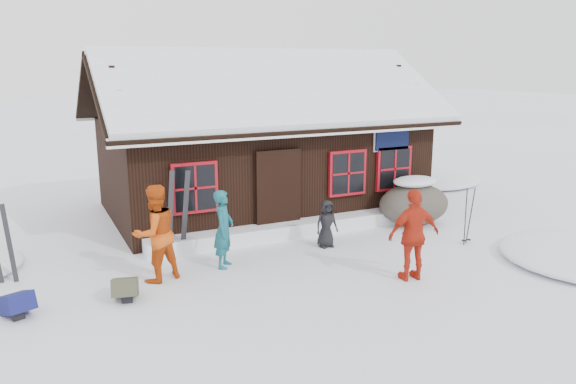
% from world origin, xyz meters
% --- Properties ---
extents(ground, '(120.00, 120.00, 0.00)m').
position_xyz_m(ground, '(0.00, 0.00, 0.00)').
color(ground, white).
rests_on(ground, ground).
extents(mountain_hut, '(8.90, 6.09, 4.42)m').
position_xyz_m(mountain_hut, '(1.50, 4.98, 1.58)').
color(mountain_hut, black).
rests_on(mountain_hut, ground).
extents(snow_drift, '(7.60, 0.60, 0.35)m').
position_xyz_m(snow_drift, '(1.50, 2.25, 0.17)').
color(snow_drift, white).
rests_on(snow_drift, ground).
extents(snow_mounds, '(20.60, 13.20, 0.48)m').
position_xyz_m(snow_mounds, '(1.65, 1.86, 0.00)').
color(snow_mounds, white).
rests_on(snow_mounds, ground).
extents(skier_teal, '(0.64, 0.69, 1.58)m').
position_xyz_m(skier_teal, '(-0.96, 0.97, 0.79)').
color(skier_teal, '#13525E').
rests_on(skier_teal, ground).
extents(skier_orange_left, '(1.07, 0.95, 1.85)m').
position_xyz_m(skier_orange_left, '(-2.35, 0.83, 0.92)').
color(skier_orange_left, '#C1460D').
rests_on(skier_orange_left, ground).
extents(skier_orange_right, '(1.08, 0.56, 1.76)m').
position_xyz_m(skier_orange_right, '(2.03, -1.22, 0.88)').
color(skier_orange_right, red).
rests_on(skier_orange_right, ground).
extents(skier_crouched, '(0.52, 0.34, 1.07)m').
position_xyz_m(skier_crouched, '(1.51, 1.17, 0.53)').
color(skier_crouched, black).
rests_on(skier_crouched, ground).
extents(boulder, '(1.88, 1.41, 1.11)m').
position_xyz_m(boulder, '(4.41, 1.82, 0.56)').
color(boulder, '#544E43').
rests_on(boulder, ground).
extents(ski_pair_mid, '(0.45, 0.10, 1.56)m').
position_xyz_m(ski_pair_mid, '(-4.95, 1.93, 0.73)').
color(ski_pair_mid, black).
rests_on(ski_pair_mid, ground).
extents(ski_pair_right, '(0.59, 0.15, 1.90)m').
position_xyz_m(ski_pair_right, '(-1.60, 2.05, 0.90)').
color(ski_pair_right, black).
rests_on(ski_pair_right, ground).
extents(ski_poles, '(0.24, 0.12, 1.33)m').
position_xyz_m(ski_poles, '(4.50, -0.01, 0.63)').
color(ski_poles, black).
rests_on(ski_poles, ground).
extents(backpack_blue, '(0.60, 0.68, 0.31)m').
position_xyz_m(backpack_blue, '(-4.75, 0.26, 0.15)').
color(backpack_blue, '#131653').
rests_on(backpack_blue, ground).
extents(backpack_olive, '(0.54, 0.65, 0.31)m').
position_xyz_m(backpack_olive, '(-3.05, 0.17, 0.15)').
color(backpack_olive, '#3D3D2C').
rests_on(backpack_olive, ground).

